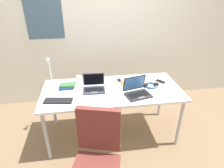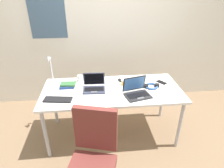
# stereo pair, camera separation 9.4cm
# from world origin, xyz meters

# --- Properties ---
(ground_plane) EXTENTS (12.00, 12.00, 0.00)m
(ground_plane) POSITION_xyz_m (0.00, 0.00, 0.00)
(ground_plane) COLOR #7A6047
(wall_back) EXTENTS (6.00, 0.13, 2.60)m
(wall_back) POSITION_xyz_m (-0.00, 1.10, 1.30)
(wall_back) COLOR silver
(wall_back) RESTS_ON ground_plane
(desk) EXTENTS (1.80, 0.80, 0.74)m
(desk) POSITION_xyz_m (0.00, 0.00, 0.68)
(desk) COLOR white
(desk) RESTS_ON ground_plane
(desk_lamp) EXTENTS (0.12, 0.18, 0.40)m
(desk_lamp) POSITION_xyz_m (-0.80, 0.28, 0.94)
(desk_lamp) COLOR silver
(desk_lamp) RESTS_ON desk
(laptop_back_left) EXTENTS (0.29, 0.25, 0.21)m
(laptop_back_left) POSITION_xyz_m (-0.23, 0.03, 0.78)
(laptop_back_left) COLOR #33384C
(laptop_back_left) RESTS_ON desk
(laptop_by_keyboard) EXTENTS (0.35, 0.31, 0.22)m
(laptop_by_keyboard) POSITION_xyz_m (0.29, -0.17, 0.79)
(laptop_by_keyboard) COLOR #232326
(laptop_by_keyboard) RESTS_ON desk
(external_keyboard) EXTENTS (0.34, 0.17, 0.02)m
(external_keyboard) POSITION_xyz_m (-0.66, -0.20, 0.75)
(external_keyboard) COLOR black
(external_keyboard) RESTS_ON desk
(computer_mouse) EXTENTS (0.09, 0.11, 0.03)m
(computer_mouse) POSITION_xyz_m (0.14, 0.23, 0.76)
(computer_mouse) COLOR black
(computer_mouse) RESTS_ON desk
(cell_phone) EXTENTS (0.13, 0.15, 0.01)m
(cell_phone) POSITION_xyz_m (0.71, 0.12, 0.74)
(cell_phone) COLOR black
(cell_phone) RESTS_ON desk
(headphones) EXTENTS (0.21, 0.18, 0.04)m
(headphones) POSITION_xyz_m (0.53, 0.01, 0.76)
(headphones) COLOR #335999
(headphones) RESTS_ON desk
(pill_bottle) EXTENTS (0.04, 0.04, 0.08)m
(pill_bottle) POSITION_xyz_m (0.15, 0.10, 0.78)
(pill_bottle) COLOR gold
(pill_bottle) RESTS_ON desk
(book_stack) EXTENTS (0.21, 0.16, 0.06)m
(book_stack) POSITION_xyz_m (-0.58, 0.13, 0.77)
(book_stack) COLOR navy
(book_stack) RESTS_ON desk
(coffee_mug) EXTENTS (0.11, 0.08, 0.09)m
(coffee_mug) POSITION_xyz_m (-0.42, 0.28, 0.78)
(coffee_mug) COLOR white
(coffee_mug) RESTS_ON desk
(office_chair) EXTENTS (0.55, 0.59, 0.97)m
(office_chair) POSITION_xyz_m (-0.28, -0.90, 0.40)
(office_chair) COLOR black
(office_chair) RESTS_ON ground_plane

